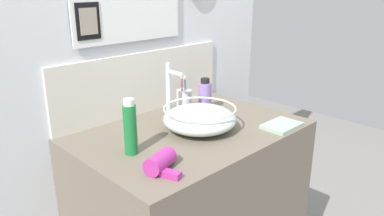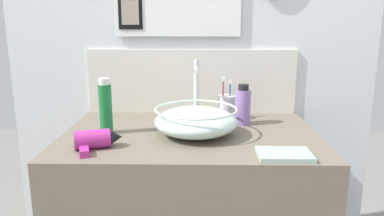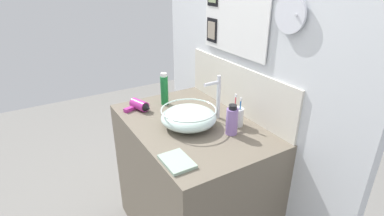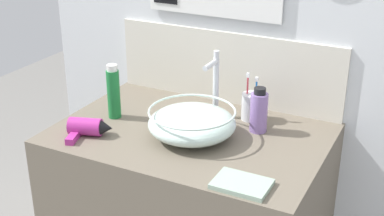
# 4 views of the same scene
# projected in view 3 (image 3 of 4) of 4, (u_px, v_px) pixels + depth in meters

# --- Properties ---
(vanity_counter) EXTENTS (1.00, 0.68, 0.90)m
(vanity_counter) POSITION_uv_depth(u_px,v_px,m) (191.00, 183.00, 1.96)
(vanity_counter) COLOR #6B6051
(vanity_counter) RESTS_ON ground
(back_panel) EXTENTS (1.73, 0.10, 2.50)m
(back_panel) POSITION_uv_depth(u_px,v_px,m) (244.00, 56.00, 1.80)
(back_panel) COLOR silver
(back_panel) RESTS_ON ground
(glass_bowl_sink) EXTENTS (0.32, 0.32, 0.11)m
(glass_bowl_sink) POSITION_uv_depth(u_px,v_px,m) (189.00, 117.00, 1.72)
(glass_bowl_sink) COLOR silver
(glass_bowl_sink) RESTS_ON vanity_counter
(faucet) EXTENTS (0.02, 0.11, 0.27)m
(faucet) POSITION_uv_depth(u_px,v_px,m) (217.00, 95.00, 1.77)
(faucet) COLOR silver
(faucet) RESTS_ON vanity_counter
(hair_drier) EXTENTS (0.17, 0.16, 0.07)m
(hair_drier) POSITION_uv_depth(u_px,v_px,m) (140.00, 106.00, 1.92)
(hair_drier) COLOR #B22D8C
(hair_drier) RESTS_ON vanity_counter
(toothbrush_cup) EXTENTS (0.08, 0.08, 0.19)m
(toothbrush_cup) POSITION_uv_depth(u_px,v_px,m) (237.00, 117.00, 1.73)
(toothbrush_cup) COLOR silver
(toothbrush_cup) RESTS_ON vanity_counter
(lotion_bottle) EXTENTS (0.07, 0.07, 0.17)m
(lotion_bottle) POSITION_uv_depth(u_px,v_px,m) (232.00, 120.00, 1.63)
(lotion_bottle) COLOR #8C6BB2
(lotion_bottle) RESTS_ON vanity_counter
(soap_dispenser) EXTENTS (0.05, 0.05, 0.22)m
(soap_dispenser) POSITION_uv_depth(u_px,v_px,m) (164.00, 89.00, 1.98)
(soap_dispenser) COLOR #197233
(soap_dispenser) RESTS_ON vanity_counter
(hand_towel) EXTENTS (0.17, 0.12, 0.02)m
(hand_towel) POSITION_uv_depth(u_px,v_px,m) (177.00, 161.00, 1.40)
(hand_towel) COLOR #99B29E
(hand_towel) RESTS_ON vanity_counter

